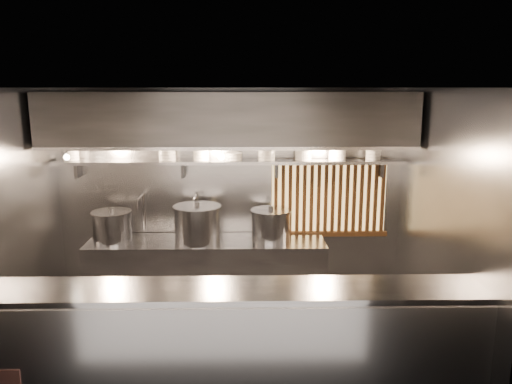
{
  "coord_description": "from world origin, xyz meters",
  "views": [
    {
      "loc": [
        0.22,
        -4.94,
        2.8
      ],
      "look_at": [
        0.32,
        0.55,
        1.65
      ],
      "focal_mm": 35.0,
      "sensor_mm": 36.0,
      "label": 1
    }
  ],
  "objects_px": {
    "stock_pot_left": "(112,227)",
    "stock_pot_mid": "(197,224)",
    "stock_pot_right": "(271,224)",
    "heat_lamp": "(65,152)",
    "pendant_bulb": "(221,157)"
  },
  "relations": [
    {
      "from": "stock_pot_mid",
      "to": "stock_pot_right",
      "type": "xyz_separation_m",
      "value": [
        0.92,
        0.08,
        -0.04
      ]
    },
    {
      "from": "heat_lamp",
      "to": "stock_pot_mid",
      "type": "relative_size",
      "value": 0.48
    },
    {
      "from": "stock_pot_left",
      "to": "stock_pot_right",
      "type": "height_order",
      "value": "stock_pot_left"
    },
    {
      "from": "heat_lamp",
      "to": "pendant_bulb",
      "type": "bearing_deg",
      "value": 11.0
    },
    {
      "from": "stock_pot_left",
      "to": "stock_pot_mid",
      "type": "bearing_deg",
      "value": -0.59
    },
    {
      "from": "heat_lamp",
      "to": "stock_pot_left",
      "type": "xyz_separation_m",
      "value": [
        0.43,
        0.24,
        -0.97
      ]
    },
    {
      "from": "heat_lamp",
      "to": "stock_pot_left",
      "type": "distance_m",
      "value": 1.09
    },
    {
      "from": "pendant_bulb",
      "to": "stock_pot_right",
      "type": "distance_m",
      "value": 1.07
    },
    {
      "from": "heat_lamp",
      "to": "stock_pot_left",
      "type": "height_order",
      "value": "heat_lamp"
    },
    {
      "from": "stock_pot_left",
      "to": "stock_pot_right",
      "type": "relative_size",
      "value": 0.92
    },
    {
      "from": "stock_pot_right",
      "to": "stock_pot_left",
      "type": "bearing_deg",
      "value": -177.88
    },
    {
      "from": "pendant_bulb",
      "to": "stock_pot_mid",
      "type": "bearing_deg",
      "value": -158.67
    },
    {
      "from": "stock_pot_mid",
      "to": "pendant_bulb",
      "type": "bearing_deg",
      "value": 21.33
    },
    {
      "from": "stock_pot_left",
      "to": "pendant_bulb",
      "type": "bearing_deg",
      "value": 4.48
    },
    {
      "from": "stock_pot_right",
      "to": "stock_pot_mid",
      "type": "bearing_deg",
      "value": -174.78
    }
  ]
}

